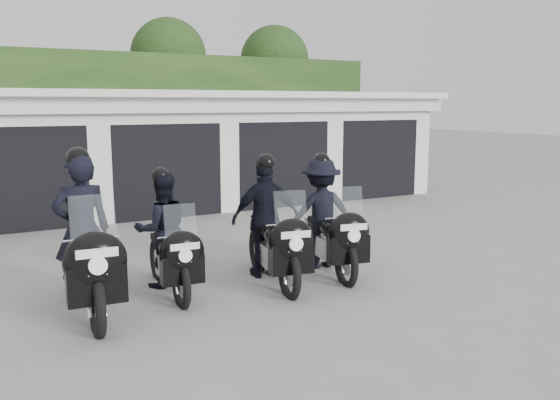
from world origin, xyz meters
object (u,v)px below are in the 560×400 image
police_bike_b (166,238)px  police_bike_c (270,226)px  police_bike_a (86,246)px  police_bike_d (325,219)px

police_bike_b → police_bike_c: police_bike_c is taller
police_bike_b → police_bike_c: 1.57m
police_bike_a → police_bike_d: (3.77, 0.16, -0.04)m
police_bike_a → police_bike_b: size_ratio=1.20×
police_bike_b → police_bike_d: bearing=-0.4°
police_bike_b → police_bike_c: (1.54, -0.30, 0.07)m
police_bike_a → police_bike_b: (1.19, 0.39, -0.10)m
police_bike_a → police_bike_c: size_ratio=1.11×
police_bike_b → police_bike_d: (2.58, -0.23, 0.06)m
police_bike_b → police_bike_c: size_ratio=0.93×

